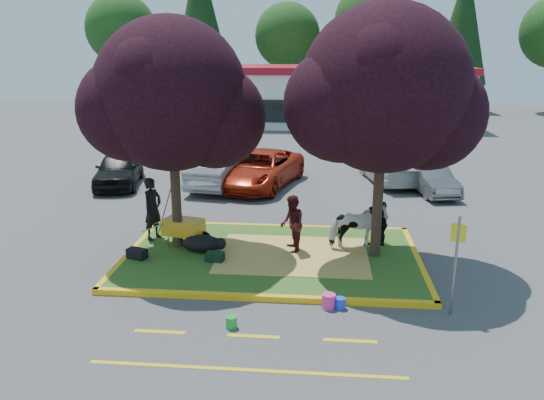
# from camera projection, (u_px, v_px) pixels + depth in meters

# --- Properties ---
(ground) EXTENTS (90.00, 90.00, 0.00)m
(ground) POSITION_uv_depth(u_px,v_px,m) (272.00, 259.00, 15.05)
(ground) COLOR #424244
(ground) RESTS_ON ground
(median_island) EXTENTS (8.00, 5.00, 0.15)m
(median_island) POSITION_uv_depth(u_px,v_px,m) (272.00, 257.00, 15.03)
(median_island) COLOR #2E571B
(median_island) RESTS_ON ground
(curb_near) EXTENTS (8.30, 0.16, 0.15)m
(curb_near) POSITION_uv_depth(u_px,v_px,m) (262.00, 298.00, 12.56)
(curb_near) COLOR yellow
(curb_near) RESTS_ON ground
(curb_far) EXTENTS (8.30, 0.16, 0.15)m
(curb_far) POSITION_uv_depth(u_px,v_px,m) (279.00, 227.00, 17.50)
(curb_far) COLOR yellow
(curb_far) RESTS_ON ground
(curb_left) EXTENTS (0.16, 5.30, 0.15)m
(curb_left) POSITION_uv_depth(u_px,v_px,m) (132.00, 252.00, 15.38)
(curb_left) COLOR yellow
(curb_left) RESTS_ON ground
(curb_right) EXTENTS (0.16, 5.30, 0.15)m
(curb_right) POSITION_uv_depth(u_px,v_px,m) (418.00, 262.00, 14.68)
(curb_right) COLOR yellow
(curb_right) RESTS_ON ground
(straw_bedding) EXTENTS (4.20, 3.00, 0.01)m
(straw_bedding) POSITION_uv_depth(u_px,v_px,m) (293.00, 255.00, 14.96)
(straw_bedding) COLOR #DDB75B
(straw_bedding) RESTS_ON median_island
(tree_purple_left) EXTENTS (5.06, 4.20, 6.51)m
(tree_purple_left) POSITION_uv_depth(u_px,v_px,m) (172.00, 102.00, 14.44)
(tree_purple_left) COLOR black
(tree_purple_left) RESTS_ON median_island
(tree_purple_right) EXTENTS (5.30, 4.40, 6.82)m
(tree_purple_right) POSITION_uv_depth(u_px,v_px,m) (385.00, 97.00, 13.70)
(tree_purple_right) COLOR black
(tree_purple_right) RESTS_ON median_island
(fire_lane_stripe_a) EXTENTS (1.10, 0.12, 0.01)m
(fire_lane_stripe_a) POSITION_uv_depth(u_px,v_px,m) (160.00, 332.00, 11.20)
(fire_lane_stripe_a) COLOR yellow
(fire_lane_stripe_a) RESTS_ON ground
(fire_lane_stripe_b) EXTENTS (1.10, 0.12, 0.01)m
(fire_lane_stripe_b) POSITION_uv_depth(u_px,v_px,m) (254.00, 336.00, 11.03)
(fire_lane_stripe_b) COLOR yellow
(fire_lane_stripe_b) RESTS_ON ground
(fire_lane_stripe_c) EXTENTS (1.10, 0.12, 0.01)m
(fire_lane_stripe_c) POSITION_uv_depth(u_px,v_px,m) (350.00, 341.00, 10.86)
(fire_lane_stripe_c) COLOR yellow
(fire_lane_stripe_c) RESTS_ON ground
(fire_lane_long) EXTENTS (6.00, 0.10, 0.01)m
(fire_lane_long) POSITION_uv_depth(u_px,v_px,m) (246.00, 370.00, 9.88)
(fire_lane_long) COLOR yellow
(fire_lane_long) RESTS_ON ground
(retail_building) EXTENTS (20.40, 8.40, 4.40)m
(retail_building) POSITION_uv_depth(u_px,v_px,m) (330.00, 95.00, 41.02)
(retail_building) COLOR silver
(retail_building) RESTS_ON ground
(treeline) EXTENTS (46.58, 7.80, 14.63)m
(treeline) POSITION_uv_depth(u_px,v_px,m) (322.00, 25.00, 48.78)
(treeline) COLOR black
(treeline) RESTS_ON ground
(cow) EXTENTS (1.76, 1.23, 1.35)m
(cow) POSITION_uv_depth(u_px,v_px,m) (357.00, 226.00, 15.26)
(cow) COLOR silver
(cow) RESTS_ON median_island
(calf) EXTENTS (1.26, 0.95, 0.49)m
(calf) POSITION_uv_depth(u_px,v_px,m) (202.00, 243.00, 15.15)
(calf) COLOR black
(calf) RESTS_ON median_island
(handler) EXTENTS (0.69, 0.82, 1.91)m
(handler) POSITION_uv_depth(u_px,v_px,m) (153.00, 209.00, 15.98)
(handler) COLOR black
(handler) RESTS_ON median_island
(visitor_a) EXTENTS (0.80, 0.93, 1.65)m
(visitor_a) POSITION_uv_depth(u_px,v_px,m) (292.00, 224.00, 15.01)
(visitor_a) COLOR #401412
(visitor_a) RESTS_ON median_island
(visitor_b) EXTENTS (0.39, 0.80, 1.32)m
(visitor_b) POSITION_uv_depth(u_px,v_px,m) (382.00, 223.00, 15.59)
(visitor_b) COLOR black
(visitor_b) RESTS_ON median_island
(wheelbarrow) EXTENTS (2.06, 0.95, 0.78)m
(wheelbarrow) POSITION_uv_depth(u_px,v_px,m) (184.00, 227.00, 15.62)
(wheelbarrow) COLOR black
(wheelbarrow) RESTS_ON median_island
(gear_bag_dark) EXTENTS (0.61, 0.46, 0.28)m
(gear_bag_dark) POSITION_uv_depth(u_px,v_px,m) (137.00, 254.00, 14.69)
(gear_bag_dark) COLOR black
(gear_bag_dark) RESTS_ON median_island
(gear_bag_green) EXTENTS (0.52, 0.38, 0.26)m
(gear_bag_green) POSITION_uv_depth(u_px,v_px,m) (215.00, 257.00, 14.47)
(gear_bag_green) COLOR black
(gear_bag_green) RESTS_ON median_island
(sign_post) EXTENTS (0.32, 0.10, 2.32)m
(sign_post) POSITION_uv_depth(u_px,v_px,m) (456.00, 256.00, 11.55)
(sign_post) COLOR slate
(sign_post) RESTS_ON ground
(bucket_green) EXTENTS (0.32, 0.32, 0.26)m
(bucket_green) POSITION_uv_depth(u_px,v_px,m) (231.00, 322.00, 11.34)
(bucket_green) COLOR green
(bucket_green) RESTS_ON ground
(bucket_pink) EXTENTS (0.41, 0.41, 0.34)m
(bucket_pink) POSITION_uv_depth(u_px,v_px,m) (329.00, 301.00, 12.19)
(bucket_pink) COLOR #EC3492
(bucket_pink) RESTS_ON ground
(bucket_blue) EXTENTS (0.25, 0.25, 0.26)m
(bucket_blue) POSITION_uv_depth(u_px,v_px,m) (340.00, 303.00, 12.18)
(bucket_blue) COLOR blue
(bucket_blue) RESTS_ON ground
(car_black) EXTENTS (2.53, 4.55, 1.46)m
(car_black) POSITION_uv_depth(u_px,v_px,m) (119.00, 169.00, 22.92)
(car_black) COLOR black
(car_black) RESTS_ON ground
(car_silver) EXTENTS (2.32, 4.94, 1.56)m
(car_silver) POSITION_uv_depth(u_px,v_px,m) (220.00, 168.00, 22.81)
(car_silver) COLOR gray
(car_silver) RESTS_ON ground
(car_red) EXTENTS (3.87, 5.93, 1.52)m
(car_red) POSITION_uv_depth(u_px,v_px,m) (261.00, 169.00, 22.73)
(car_red) COLOR #A9220E
(car_red) RESTS_ON ground
(car_white) EXTENTS (2.52, 4.62, 1.27)m
(car_white) POSITION_uv_depth(u_px,v_px,m) (388.00, 168.00, 23.48)
(car_white) COLOR silver
(car_white) RESTS_ON ground
(car_grey) EXTENTS (1.91, 3.78, 1.19)m
(car_grey) POSITION_uv_depth(u_px,v_px,m) (431.00, 179.00, 21.73)
(car_grey) COLOR #585A5F
(car_grey) RESTS_ON ground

